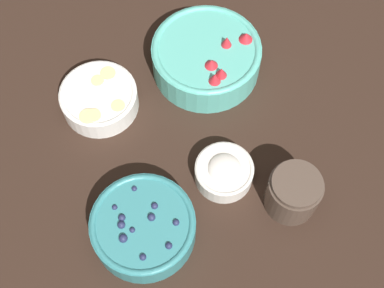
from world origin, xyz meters
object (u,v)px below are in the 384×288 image
object	(u,v)px
bowl_strawberries	(207,56)
bowl_bananas	(99,98)
jar_chocolate	(293,193)
bowl_cream	(224,171)
bowl_blueberries	(143,227)

from	to	relation	value
bowl_strawberries	bowl_bananas	world-z (taller)	bowl_strawberries
bowl_strawberries	jar_chocolate	bearing A→B (deg)	-154.17
bowl_strawberries	bowl_cream	bearing A→B (deg)	-174.21
bowl_bananas	bowl_cream	xyz separation A→B (m)	(-0.16, -0.24, -0.00)
bowl_bananas	jar_chocolate	world-z (taller)	jar_chocolate
bowl_cream	bowl_blueberries	bearing A→B (deg)	126.08
bowl_blueberries	jar_chocolate	world-z (taller)	jar_chocolate
jar_chocolate	bowl_bananas	bearing A→B (deg)	59.45
bowl_blueberries	bowl_bananas	size ratio (longest dim) A/B	1.21
bowl_strawberries	jar_chocolate	world-z (taller)	bowl_strawberries
bowl_strawberries	bowl_blueberries	world-z (taller)	bowl_strawberries
bowl_blueberries	bowl_strawberries	bearing A→B (deg)	-18.85
bowl_strawberries	bowl_bananas	distance (m)	0.23
bowl_strawberries	bowl_blueberries	size ratio (longest dim) A/B	1.20
bowl_strawberries	jar_chocolate	distance (m)	0.33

